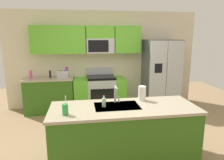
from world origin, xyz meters
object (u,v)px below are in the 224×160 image
bottle_purple (67,72)px  drink_cup_green (65,109)px  range_oven (100,93)px  toaster (63,74)px  sink_faucet (116,93)px  bottle_pink (31,74)px  refrigerator (161,74)px  soap_dispenser (104,102)px  paper_towel_roll (142,93)px  pepper_mill (50,74)px

bottle_purple → drink_cup_green: size_ratio=1.01×
range_oven → toaster: bearing=-176.8°
toaster → drink_cup_green: bearing=-84.9°
bottle_purple → sink_faucet: bearing=-67.9°
bottle_pink → sink_faucet: size_ratio=0.72×
toaster → drink_cup_green: 2.58m
refrigerator → soap_dispenser: refrigerator is taller
drink_cup_green → bottle_purple: bearing=92.8°
bottle_purple → soap_dispenser: (0.68, -2.33, -0.07)m
refrigerator → paper_towel_roll: size_ratio=7.71×
refrigerator → drink_cup_green: 3.50m
pepper_mill → bottle_pink: 0.46m
bottle_purple → paper_towel_roll: (1.34, -2.11, -0.02)m
bottle_purple → soap_dispenser: 2.43m
range_oven → soap_dispenser: size_ratio=8.00×
toaster → range_oven: bearing=3.2°
toaster → pepper_mill: bearing=171.0°
toaster → sink_faucet: (0.99, -2.18, 0.08)m
pepper_mill → soap_dispenser: pepper_mill is taller
range_oven → sink_faucet: sink_faucet is taller
bottle_purple → soap_dispenser: bearing=-73.8°
pepper_mill → paper_towel_roll: paper_towel_roll is taller
range_oven → pepper_mill: (-1.26, -0.00, 0.55)m
range_oven → drink_cup_green: drink_cup_green is taller
bottle_pink → bottle_purple: bottle_purple is taller
bottle_purple → paper_towel_roll: size_ratio=1.14×
refrigerator → drink_cup_green: size_ratio=6.79×
paper_towel_roll → bottle_purple: bearing=122.3°
bottle_pink → paper_towel_roll: paper_towel_roll is taller
drink_cup_green → soap_dispenser: (0.55, 0.24, -0.01)m
toaster → sink_faucet: bearing=-65.6°
sink_faucet → drink_cup_green: sink_faucet is taller
toaster → paper_towel_roll: size_ratio=1.17×
bottle_pink → range_oven: bearing=0.7°
toaster → soap_dispenser: bearing=-71.4°
paper_towel_roll → bottle_pink: bearing=135.9°
range_oven → sink_faucet: (0.04, -2.23, 0.62)m
refrigerator → paper_towel_roll: refrigerator is taller
pepper_mill → drink_cup_green: (0.55, -2.62, -0.01)m
drink_cup_green → pepper_mill: bearing=101.8°
toaster → pepper_mill: 0.32m
toaster → pepper_mill: (-0.31, 0.05, 0.00)m
toaster → bottle_purple: bottle_purple is taller
paper_towel_roll → sink_faucet: bearing=-171.7°
sink_faucet → paper_towel_roll: size_ratio=1.17×
refrigerator → drink_cup_green: (-2.39, -2.55, 0.05)m
sink_faucet → bottle_purple: bearing=112.1°
drink_cup_green → paper_towel_roll: drink_cup_green is taller
refrigerator → toaster: size_ratio=6.61×
pepper_mill → paper_towel_roll: bearing=-51.0°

